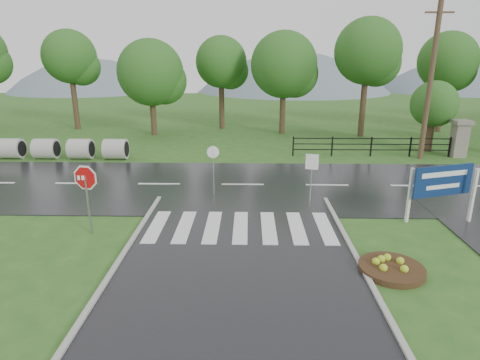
{
  "coord_description": "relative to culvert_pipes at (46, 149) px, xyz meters",
  "views": [
    {
      "loc": [
        0.27,
        -8.13,
        5.86
      ],
      "look_at": [
        -0.04,
        6.0,
        1.5
      ],
      "focal_mm": 30.0,
      "sensor_mm": 36.0,
      "label": 1
    }
  ],
  "objects": [
    {
      "name": "pillar_west",
      "position": [
        24.84,
        1.0,
        0.58
      ],
      "size": [
        1.0,
        1.0,
        2.24
      ],
      "color": "gray",
      "rests_on": "ground"
    },
    {
      "name": "reg_sign_small",
      "position": [
        14.58,
        -7.98,
        0.99
      ],
      "size": [
        0.49,
        0.15,
        2.26
      ],
      "color": "#939399",
      "rests_on": "ground"
    },
    {
      "name": "utility_pole_east",
      "position": [
        22.41,
        0.5,
        3.89
      ],
      "size": [
        1.57,
        0.29,
        8.84
      ],
      "color": "#473523",
      "rests_on": "ground"
    },
    {
      "name": "estate_billboard",
      "position": [
        19.1,
        -9.27,
        0.89
      ],
      "size": [
        2.41,
        0.83,
        2.17
      ],
      "color": "silver",
      "rests_on": "ground"
    },
    {
      "name": "fence_west",
      "position": [
        19.59,
        1.0,
        0.12
      ],
      "size": [
        9.58,
        0.08,
        1.2
      ],
      "color": "black",
      "rests_on": "ground"
    },
    {
      "name": "entrance_tree_left",
      "position": [
        23.71,
        2.5,
        2.4
      ],
      "size": [
        2.86,
        2.86,
        4.47
      ],
      "color": "#3D2B1C",
      "rests_on": "ground"
    },
    {
      "name": "culvert_pipes",
      "position": [
        0.0,
        0.0,
        0.0
      ],
      "size": [
        9.7,
        1.2,
        1.2
      ],
      "color": "#9E9B93",
      "rests_on": "ground"
    },
    {
      "name": "stop_sign",
      "position": [
        6.69,
        -10.54,
        1.21
      ],
      "size": [
        1.13,
        0.26,
        2.6
      ],
      "color": "#939399",
      "rests_on": "ground"
    },
    {
      "name": "ground",
      "position": [
        11.84,
        -15.0,
        -0.6
      ],
      "size": [
        120.0,
        120.0,
        0.0
      ],
      "primitive_type": "plane",
      "color": "#2D5B1E",
      "rests_on": "ground"
    },
    {
      "name": "main_road",
      "position": [
        11.84,
        -5.0,
        -0.6
      ],
      "size": [
        90.0,
        8.0,
        0.04
      ],
      "primitive_type": "cube",
      "color": "black",
      "rests_on": "ground"
    },
    {
      "name": "crosswalk",
      "position": [
        11.84,
        -10.0,
        -0.54
      ],
      "size": [
        6.5,
        2.8,
        0.02
      ],
      "color": "silver",
      "rests_on": "ground"
    },
    {
      "name": "flower_bed",
      "position": [
        16.19,
        -12.92,
        -0.46
      ],
      "size": [
        1.83,
        1.83,
        0.37
      ],
      "color": "#332111",
      "rests_on": "ground"
    },
    {
      "name": "hills",
      "position": [
        15.33,
        50.0,
        -16.14
      ],
      "size": [
        102.0,
        48.0,
        48.0
      ],
      "color": "slate",
      "rests_on": "ground"
    },
    {
      "name": "reg_sign_round",
      "position": [
        10.6,
        -6.56,
        0.82
      ],
      "size": [
        0.52,
        0.09,
        2.24
      ],
      "color": "#939399",
      "rests_on": "ground"
    },
    {
      "name": "treeline",
      "position": [
        12.84,
        9.0,
        -0.6
      ],
      "size": [
        83.2,
        5.2,
        10.0
      ],
      "color": "#23581B",
      "rests_on": "ground"
    }
  ]
}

